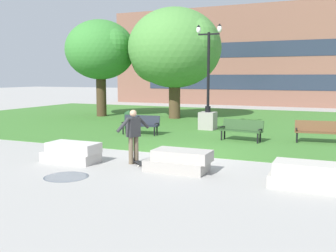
{
  "coord_description": "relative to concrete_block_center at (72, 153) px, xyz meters",
  "views": [
    {
      "loc": [
        5.04,
        -12.59,
        2.75
      ],
      "look_at": [
        0.12,
        -1.4,
        1.2
      ],
      "focal_mm": 42.0,
      "sensor_mm": 36.0,
      "label": 1
    }
  ],
  "objects": [
    {
      "name": "building_facade_distant",
      "position": [
        1.51,
        26.94,
        4.33
      ],
      "size": [
        31.35,
        1.03,
        9.3
      ],
      "color": "brown",
      "rests_on": "ground"
    },
    {
      "name": "park_bench_near_left",
      "position": [
        7.04,
        7.02,
        0.23
      ],
      "size": [
        1.85,
        0.73,
        0.9
      ],
      "color": "brown",
      "rests_on": "grass_lawn"
    },
    {
      "name": "tree_far_right",
      "position": [
        -7.27,
        12.73,
        4.14
      ],
      "size": [
        4.94,
        4.71,
        6.51
      ],
      "color": "#42301E",
      "rests_on": "grass_lawn"
    },
    {
      "name": "grass_lawn",
      "position": [
        2.8,
        12.45,
        -0.3
      ],
      "size": [
        40.0,
        20.0,
        0.02
      ],
      "primitive_type": "cube",
      "color": "#3D752D",
      "rests_on": "ground"
    },
    {
      "name": "ground_plane",
      "position": [
        2.8,
        2.45,
        -0.31
      ],
      "size": [
        140.0,
        140.0,
        0.0
      ],
      "primitive_type": "plane",
      "color": "#A3A09B"
    },
    {
      "name": "park_bench_near_right",
      "position": [
        -0.72,
        6.15,
        0.23
      ],
      "size": [
        1.83,
        0.65,
        0.9
      ],
      "color": "#1E232D",
      "rests_on": "grass_lawn"
    },
    {
      "name": "lamp_post_center",
      "position": [
        1.62,
        9.11,
        0.78
      ],
      "size": [
        1.32,
        0.8,
        5.33
      ],
      "color": "gray",
      "rests_on": "grass_lawn"
    },
    {
      "name": "concrete_block_left",
      "position": [
        3.64,
        0.2,
        0.0
      ],
      "size": [
        1.91,
        0.9,
        0.64
      ],
      "color": "#9E9991",
      "rests_on": "ground"
    },
    {
      "name": "concrete_block_center",
      "position": [
        0.0,
        0.0,
        0.0
      ],
      "size": [
        1.85,
        0.9,
        0.64
      ],
      "color": "#BCB7B2",
      "rests_on": "ground"
    },
    {
      "name": "puddle",
      "position": [
        1.03,
        -1.62,
        -0.3
      ],
      "size": [
        1.23,
        1.23,
        0.01
      ],
      "primitive_type": "cylinder",
      "color": "#47515B",
      "rests_on": "ground"
    },
    {
      "name": "person_skateboarder",
      "position": [
        1.93,
        0.61,
        0.66
      ],
      "size": [
        0.52,
        1.35,
        1.71
      ],
      "color": "brown",
      "rests_on": "ground"
    },
    {
      "name": "skateboard",
      "position": [
        2.17,
        0.48,
        -0.22
      ],
      "size": [
        0.93,
        0.78,
        0.14
      ],
      "color": "black",
      "rests_on": "ground"
    },
    {
      "name": "concrete_block_right",
      "position": [
        7.19,
        -0.08,
        0.0
      ],
      "size": [
        1.8,
        0.9,
        0.64
      ],
      "color": "#B2ADA3",
      "rests_on": "ground"
    },
    {
      "name": "trash_bin",
      "position": [
        -2.32,
        7.83,
        0.2
      ],
      "size": [
        0.49,
        0.49,
        0.96
      ],
      "color": "#234C28",
      "rests_on": "grass_lawn"
    },
    {
      "name": "tree_far_left",
      "position": [
        -2.13,
        13.44,
        4.17
      ],
      "size": [
        6.27,
        5.97,
        7.07
      ],
      "color": "#4C3823",
      "rests_on": "grass_lawn"
    },
    {
      "name": "park_bench_far_left",
      "position": [
        4.07,
        6.2,
        0.23
      ],
      "size": [
        1.86,
        0.77,
        0.9
      ],
      "color": "#284723",
      "rests_on": "grass_lawn"
    }
  ]
}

